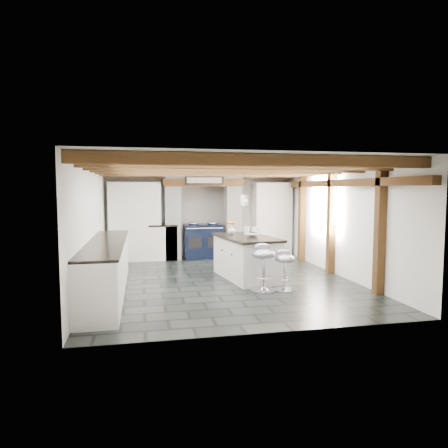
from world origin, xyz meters
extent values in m
plane|color=black|center=(0.00, 0.00, 0.00)|extent=(6.00, 6.00, 0.00)
plane|color=white|center=(0.00, 3.00, 1.15)|extent=(5.00, 0.00, 5.00)
plane|color=white|center=(-2.50, 0.00, 1.15)|extent=(0.00, 6.00, 6.00)
plane|color=white|center=(2.50, 0.00, 1.15)|extent=(0.00, 6.00, 6.00)
plane|color=white|center=(0.00, 0.00, 2.30)|extent=(6.00, 6.00, 0.00)
cube|color=white|center=(-0.80, 2.70, 0.95)|extent=(0.40, 0.60, 1.90)
cube|color=white|center=(0.80, 2.70, 0.95)|extent=(0.40, 0.60, 1.90)
cube|color=#573918|center=(0.00, 2.70, 1.99)|extent=(2.10, 0.65, 0.18)
cube|color=white|center=(0.00, 2.70, 2.15)|extent=(2.00, 0.60, 0.31)
cube|color=black|center=(0.00, 2.38, 2.05)|extent=(1.00, 0.03, 0.22)
cube|color=silver|center=(0.00, 2.36, 2.05)|extent=(0.90, 0.01, 0.14)
cube|color=white|center=(-1.75, 2.70, 1.00)|extent=(1.30, 0.58, 2.00)
cube|color=white|center=(1.90, 2.70, 1.00)|extent=(1.00, 0.58, 2.00)
cube|color=white|center=(-2.20, -0.60, 0.44)|extent=(0.60, 3.80, 0.88)
cube|color=black|center=(-2.20, -0.60, 0.90)|extent=(0.64, 3.80, 0.04)
cube|color=white|center=(-1.05, 2.70, 0.44)|extent=(0.70, 0.60, 0.88)
cube|color=black|center=(-1.05, 2.70, 0.90)|extent=(0.74, 0.64, 0.04)
cube|color=#573918|center=(2.42, 0.00, 1.95)|extent=(0.15, 5.80, 0.14)
plane|color=white|center=(2.48, 0.60, 1.55)|extent=(0.00, 0.90, 0.90)
cube|color=#573918|center=(0.00, -2.60, 2.21)|extent=(5.00, 0.16, 0.16)
cube|color=#573918|center=(0.00, -1.73, 2.21)|extent=(5.00, 0.16, 0.16)
cube|color=#573918|center=(0.00, -0.87, 2.21)|extent=(5.00, 0.16, 0.16)
cube|color=#573918|center=(0.00, 0.00, 2.21)|extent=(5.00, 0.16, 0.16)
cube|color=#573918|center=(0.00, 0.87, 2.21)|extent=(5.00, 0.16, 0.16)
cube|color=#573918|center=(0.00, 1.73, 2.21)|extent=(5.00, 0.16, 0.16)
cube|color=#573918|center=(0.00, 2.60, 2.21)|extent=(5.00, 0.16, 0.16)
cube|color=#573918|center=(2.42, -1.60, 1.15)|extent=(0.15, 0.15, 2.30)
cube|color=#573918|center=(2.42, 0.20, 1.15)|extent=(0.15, 0.15, 2.30)
cube|color=#573918|center=(2.42, 1.80, 1.15)|extent=(0.15, 0.15, 2.30)
cylinder|color=black|center=(0.45, -0.05, 1.93)|extent=(0.01, 0.01, 0.56)
cylinder|color=white|center=(0.45, -0.05, 1.60)|extent=(0.09, 0.09, 0.22)
cylinder|color=black|center=(0.50, 0.25, 1.93)|extent=(0.01, 0.01, 0.56)
cylinder|color=white|center=(0.50, 0.25, 1.60)|extent=(0.09, 0.09, 0.22)
cylinder|color=black|center=(0.55, 0.55, 1.93)|extent=(0.01, 0.01, 0.56)
cylinder|color=white|center=(0.55, 0.55, 1.60)|extent=(0.09, 0.09, 0.22)
cube|color=black|center=(0.00, 2.68, 0.45)|extent=(1.00, 0.60, 0.90)
ellipsoid|color=silver|center=(-0.25, 2.68, 0.93)|extent=(0.28, 0.28, 0.11)
ellipsoid|color=silver|center=(0.25, 2.68, 0.93)|extent=(0.28, 0.28, 0.11)
cylinder|color=silver|center=(0.00, 2.36, 0.82)|extent=(0.95, 0.03, 0.03)
cube|color=black|center=(-0.25, 2.38, 0.45)|extent=(0.35, 0.02, 0.30)
cube|color=black|center=(0.25, 2.38, 0.45)|extent=(0.35, 0.02, 0.30)
cube|color=white|center=(0.50, 0.10, 0.41)|extent=(1.08, 1.78, 0.82)
cube|color=black|center=(0.50, 0.10, 0.84)|extent=(1.16, 1.87, 0.05)
imported|color=white|center=(0.30, 0.54, 0.96)|extent=(0.19, 0.19, 0.18)
ellipsoid|color=orange|center=(0.30, 0.54, 1.10)|extent=(0.19, 0.19, 0.11)
cylinder|color=white|center=(0.59, 0.44, 0.95)|extent=(0.11, 0.11, 0.17)
imported|color=white|center=(0.61, 0.02, 0.90)|extent=(0.27, 0.27, 0.06)
cylinder|color=white|center=(0.73, 0.18, 0.91)|extent=(0.05, 0.05, 0.09)
cylinder|color=white|center=(0.73, 0.18, 0.97)|extent=(0.20, 0.20, 0.01)
cylinder|color=beige|center=(0.73, 0.18, 1.01)|extent=(0.16, 0.16, 0.07)
cylinder|color=silver|center=(0.92, -1.02, 0.01)|extent=(0.40, 0.40, 0.03)
cone|color=silver|center=(0.92, -1.02, 0.05)|extent=(0.18, 0.18, 0.07)
cylinder|color=silver|center=(0.92, -1.02, 0.30)|extent=(0.05, 0.05, 0.50)
torus|color=silver|center=(0.92, -1.02, 0.22)|extent=(0.25, 0.25, 0.02)
ellipsoid|color=#9697A4|center=(0.92, -1.02, 0.58)|extent=(0.47, 0.47, 0.16)
ellipsoid|color=#9697A4|center=(0.95, -0.94, 0.67)|extent=(0.27, 0.19, 0.14)
cylinder|color=silver|center=(0.53, -0.99, 0.02)|extent=(0.46, 0.46, 0.03)
cone|color=silver|center=(0.53, -0.99, 0.06)|extent=(0.21, 0.21, 0.08)
cylinder|color=silver|center=(0.53, -0.99, 0.35)|extent=(0.05, 0.05, 0.58)
torus|color=silver|center=(0.53, -0.99, 0.25)|extent=(0.29, 0.29, 0.02)
ellipsoid|color=#9697A4|center=(0.53, -0.99, 0.67)|extent=(0.51, 0.51, 0.19)
ellipsoid|color=#9697A4|center=(0.56, -0.89, 0.78)|extent=(0.31, 0.19, 0.16)
camera|label=1|loc=(-1.58, -7.72, 1.83)|focal=32.00mm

